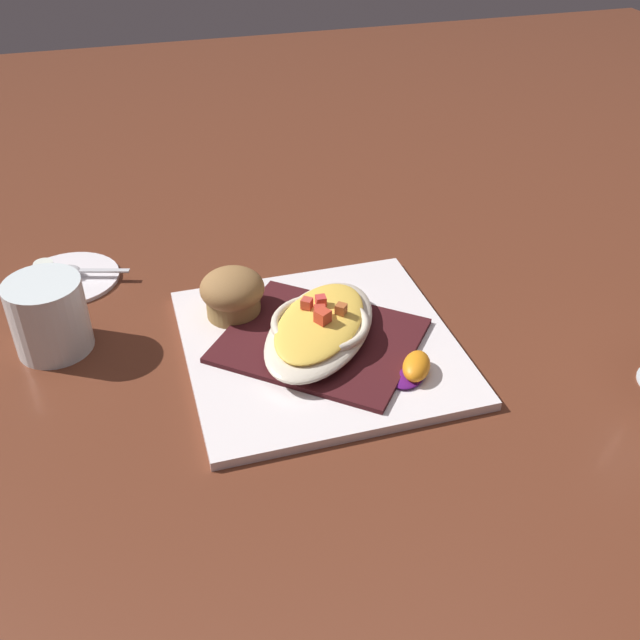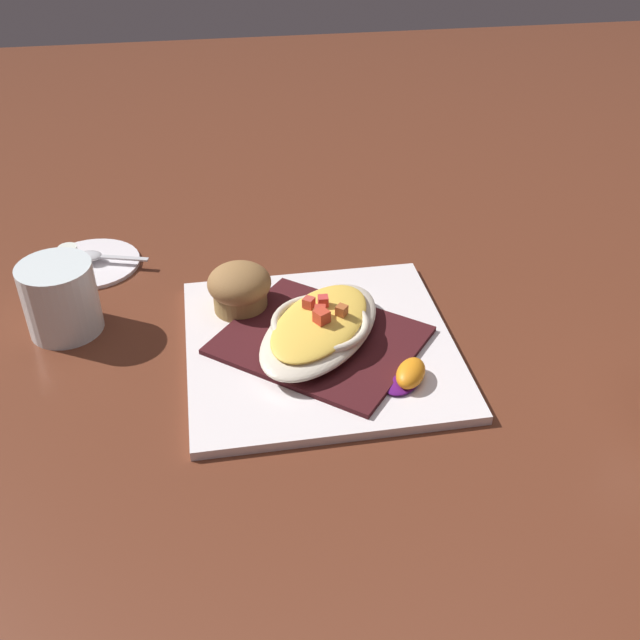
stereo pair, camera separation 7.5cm
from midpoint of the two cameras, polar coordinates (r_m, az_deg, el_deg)
ground_plane at (r=0.81m, az=2.65°, el=-2.42°), size 2.60×2.60×0.00m
square_plate at (r=0.81m, az=2.66°, el=-2.12°), size 0.29×0.29×0.01m
folded_napkin at (r=0.80m, az=2.68°, el=-1.66°), size 0.26×0.26×0.01m
gratin_dish at (r=0.79m, az=2.72°, el=-0.59°), size 0.20×0.22×0.04m
muffin at (r=0.84m, az=-3.72°, el=2.43°), size 0.07×0.07×0.06m
orange_garnish at (r=0.76m, az=9.66°, el=-4.35°), size 0.06×0.06×0.02m
coffee_mug at (r=0.86m, az=-17.12°, el=1.35°), size 0.08×0.11×0.08m
creamer_saucer at (r=0.99m, az=-15.27°, el=4.29°), size 0.12×0.12×0.01m
spoon at (r=0.99m, az=-15.02°, el=4.73°), size 0.09×0.04×0.01m
creamer_cup_0 at (r=1.00m, az=-16.89°, el=4.99°), size 0.02×0.02×0.02m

